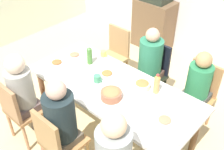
{
  "coord_description": "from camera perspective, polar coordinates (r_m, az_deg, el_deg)",
  "views": [
    {
      "loc": [
        1.62,
        -1.79,
        2.68
      ],
      "look_at": [
        0.0,
        0.0,
        0.89
      ],
      "focal_mm": 43.35,
      "sensor_mm": 36.0,
      "label": 1
    }
  ],
  "objects": [
    {
      "name": "cup_1",
      "position": [
        2.52,
        12.72,
        -13.32
      ],
      "size": [
        0.11,
        0.07,
        0.09
      ],
      "color": "white",
      "rests_on": "dining_table"
    },
    {
      "name": "person_4",
      "position": [
        3.21,
        -18.35,
        -3.2
      ],
      "size": [
        0.3,
        0.3,
        1.21
      ],
      "color": "brown",
      "rests_on": "ground_plane"
    },
    {
      "name": "person_2",
      "position": [
        3.35,
        17.52,
        -2.25
      ],
      "size": [
        0.3,
        0.3,
        1.13
      ],
      "color": "#3D3C4C",
      "rests_on": "ground_plane"
    },
    {
      "name": "dining_table",
      "position": [
        3.14,
        0.0,
        -3.34
      ],
      "size": [
        2.09,
        0.89,
        0.74
      ],
      "color": "silver",
      "rests_on": "ground_plane"
    },
    {
      "name": "ground_plane",
      "position": [
        3.61,
        0.0,
        -11.47
      ],
      "size": [
        7.24,
        7.24,
        0.0
      ],
      "primitive_type": "plane",
      "color": "#CFB887"
    },
    {
      "name": "plate_1",
      "position": [
        3.52,
        -11.56,
        2.54
      ],
      "size": [
        0.23,
        0.23,
        0.04
      ],
      "color": "silver",
      "rests_on": "dining_table"
    },
    {
      "name": "bowl_1",
      "position": [
        2.9,
        -0.18,
        -4.06
      ],
      "size": [
        0.23,
        0.23,
        0.11
      ],
      "color": "#9F5E42",
      "rests_on": "dining_table"
    },
    {
      "name": "chair_4",
      "position": [
        3.32,
        -18.97,
        -6.76
      ],
      "size": [
        0.4,
        0.4,
        0.9
      ],
      "color": "#AE7A49",
      "rests_on": "ground_plane"
    },
    {
      "name": "bowl_0",
      "position": [
        3.06,
        6.37,
        -2.08
      ],
      "size": [
        0.19,
        0.19,
        0.08
      ],
      "color": "beige",
      "rests_on": "dining_table"
    },
    {
      "name": "chair_1",
      "position": [
        4.11,
        0.57,
        4.69
      ],
      "size": [
        0.4,
        0.4,
        0.9
      ],
      "color": "#A68955",
      "rests_on": "ground_plane"
    },
    {
      "name": "plate_0",
      "position": [
        3.25,
        -1.08,
        0.25
      ],
      "size": [
        0.23,
        0.23,
        0.04
      ],
      "color": "silver",
      "rests_on": "dining_table"
    },
    {
      "name": "cup_3",
      "position": [
        3.13,
        -3.11,
        -0.78
      ],
      "size": [
        0.12,
        0.09,
        0.08
      ],
      "color": "#459068",
      "rests_on": "dining_table"
    },
    {
      "name": "person_5",
      "position": [
        3.59,
        7.93,
        2.83
      ],
      "size": [
        0.31,
        0.31,
        1.19
      ],
      "color": "brown",
      "rests_on": "ground_plane"
    },
    {
      "name": "plate_2",
      "position": [
        3.63,
        -7.93,
        4.17
      ],
      "size": [
        0.23,
        0.23,
        0.04
      ],
      "color": "white",
      "rests_on": "dining_table"
    },
    {
      "name": "plate_3",
      "position": [
        2.72,
        11.05,
        -9.41
      ],
      "size": [
        0.23,
        0.23,
        0.04
      ],
      "color": "silver",
      "rests_on": "dining_table"
    },
    {
      "name": "side_cabinet",
      "position": [
        5.17,
        8.71,
        10.55
      ],
      "size": [
        0.7,
        0.44,
        0.9
      ],
      "primitive_type": "cube",
      "color": "brown",
      "rests_on": "ground_plane"
    },
    {
      "name": "chair_3",
      "position": [
        2.87,
        -11.47,
        -13.46
      ],
      "size": [
        0.4,
        0.4,
        0.9
      ],
      "color": "#B27C48",
      "rests_on": "ground_plane"
    },
    {
      "name": "chair_2",
      "position": [
        3.52,
        17.75,
        -3.6
      ],
      "size": [
        0.4,
        0.4,
        0.9
      ],
      "color": "#AC8649",
      "rests_on": "ground_plane"
    },
    {
      "name": "chair_5",
      "position": [
        3.76,
        8.49,
        0.88
      ],
      "size": [
        0.4,
        0.4,
        0.9
      ],
      "color": "black",
      "rests_on": "ground_plane"
    },
    {
      "name": "bottle_1",
      "position": [
        3.41,
        -4.77,
        4.16
      ],
      "size": [
        0.07,
        0.07,
        0.25
      ],
      "color": "#437932",
      "rests_on": "dining_table"
    },
    {
      "name": "cup_0",
      "position": [
        3.59,
        -1.82,
        4.51
      ],
      "size": [
        0.11,
        0.08,
        0.08
      ],
      "color": "#E7BF55",
      "rests_on": "dining_table"
    },
    {
      "name": "person_3",
      "position": [
        2.74,
        -10.55,
        -9.43
      ],
      "size": [
        0.31,
        0.31,
        1.23
      ],
      "color": "brown",
      "rests_on": "ground_plane"
    },
    {
      "name": "bottle_0",
      "position": [
        2.97,
        9.42,
        -1.91
      ],
      "size": [
        0.06,
        0.06,
        0.24
      ],
      "color": "tan",
      "rests_on": "dining_table"
    },
    {
      "name": "cup_2",
      "position": [
        2.81,
        9.17,
        -6.48
      ],
      "size": [
        0.12,
        0.08,
        0.08
      ],
      "color": "white",
      "rests_on": "dining_table"
    }
  ]
}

